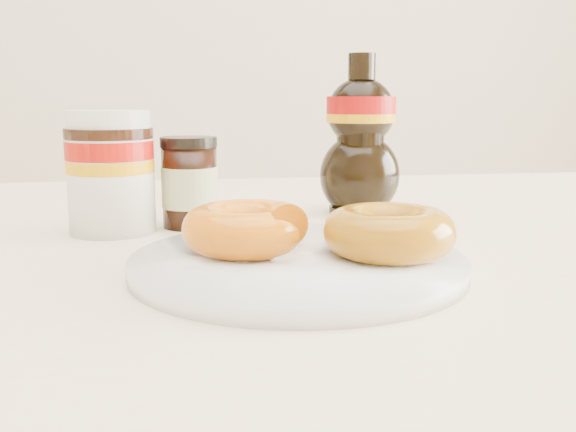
{
  "coord_description": "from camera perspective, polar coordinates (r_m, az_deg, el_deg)",
  "views": [
    {
      "loc": [
        -0.05,
        -0.52,
        0.88
      ],
      "look_at": [
        0.03,
        0.01,
        0.79
      ],
      "focal_mm": 40.0,
      "sensor_mm": 36.0,
      "label": 1
    }
  ],
  "objects": [
    {
      "name": "donut_bitten",
      "position": [
        0.51,
        -3.64,
        -1.08
      ],
      "size": [
        0.12,
        0.12,
        0.04
      ],
      "primitive_type": "torus",
      "rotation": [
        0.0,
        0.0,
        0.22
      ],
      "color": "#CB640B",
      "rests_on": "plate"
    },
    {
      "name": "syrup_bottle",
      "position": [
        0.75,
        6.46,
        7.19
      ],
      "size": [
        0.1,
        0.09,
        0.18
      ],
      "primitive_type": null,
      "rotation": [
        0.0,
        0.0,
        -0.15
      ],
      "color": "black",
      "rests_on": "dining_table"
    },
    {
      "name": "dining_table",
      "position": [
        0.66,
        -3.75,
        -8.78
      ],
      "size": [
        1.4,
        0.9,
        0.75
      ],
      "color": "#F8EBBC",
      "rests_on": "ground"
    },
    {
      "name": "donut_whole",
      "position": [
        0.51,
        8.95,
        -1.39
      ],
      "size": [
        0.11,
        0.11,
        0.04
      ],
      "primitive_type": "torus",
      "rotation": [
        0.0,
        0.0,
        -0.04
      ],
      "color": "#9F680A",
      "rests_on": "plate"
    },
    {
      "name": "nutella_jar",
      "position": [
        0.66,
        -15.5,
        4.2
      ],
      "size": [
        0.09,
        0.09,
        0.12
      ],
      "rotation": [
        0.0,
        0.0,
        0.26
      ],
      "color": "white",
      "rests_on": "dining_table"
    },
    {
      "name": "dark_jar",
      "position": [
        0.68,
        -8.73,
        2.89
      ],
      "size": [
        0.06,
        0.06,
        0.09
      ],
      "rotation": [
        0.0,
        0.0,
        0.13
      ],
      "color": "black",
      "rests_on": "dining_table"
    },
    {
      "name": "plate",
      "position": [
        0.5,
        0.87,
        -4.17
      ],
      "size": [
        0.26,
        0.26,
        0.01
      ],
      "color": "white",
      "rests_on": "dining_table"
    }
  ]
}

